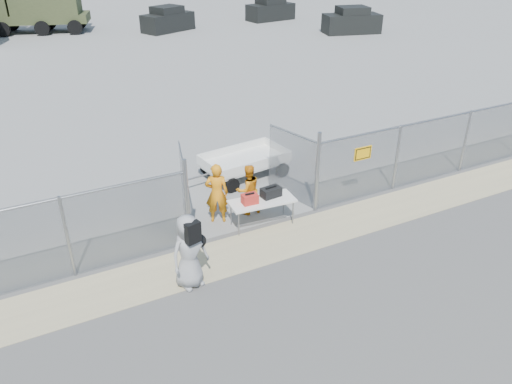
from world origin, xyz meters
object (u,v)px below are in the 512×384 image
visitor (189,252)px  utility_trailer (245,164)px  security_worker_left (217,193)px  folding_table (262,212)px  security_worker_right (248,190)px

visitor → utility_trailer: 6.04m
security_worker_left → utility_trailer: security_worker_left is taller
folding_table → security_worker_left: security_worker_left is taller
visitor → utility_trailer: (3.73, 4.73, -0.50)m
security_worker_right → utility_trailer: bearing=-112.6°
visitor → utility_trailer: size_ratio=0.51×
security_worker_right → visitor: visitor is taller
folding_table → security_worker_right: size_ratio=1.20×
folding_table → visitor: visitor is taller
security_worker_right → visitor: 3.64m
visitor → folding_table: bearing=17.2°
security_worker_right → utility_trailer: 2.55m
security_worker_right → utility_trailer: (1.01, 2.32, -0.33)m
security_worker_left → visitor: size_ratio=0.96×
folding_table → utility_trailer: (0.95, 3.10, 0.05)m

